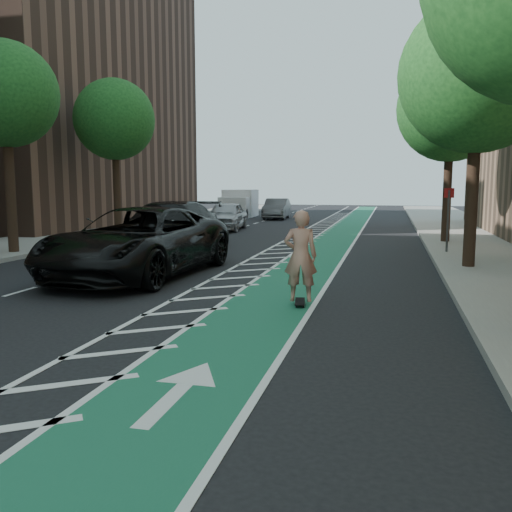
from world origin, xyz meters
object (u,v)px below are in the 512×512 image
(skateboarder, at_px, (300,256))
(suv_far, at_px, (168,229))
(barrel_a, at_px, (92,264))
(suv_near, at_px, (139,242))

(skateboarder, bearing_deg, suv_far, -58.26)
(suv_far, bearing_deg, skateboarder, -52.22)
(skateboarder, xyz_separation_m, suv_far, (-6.10, 7.13, -0.10))
(suv_far, xyz_separation_m, barrel_a, (0.20, -5.66, -0.50))
(suv_near, xyz_separation_m, barrel_a, (-0.79, -1.24, -0.50))
(suv_near, distance_m, suv_far, 4.54)
(skateboarder, bearing_deg, suv_near, -36.69)
(skateboarder, relative_size, suv_far, 0.29)
(suv_near, bearing_deg, skateboarder, -24.78)
(skateboarder, height_order, suv_far, skateboarder)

